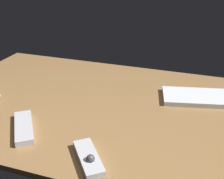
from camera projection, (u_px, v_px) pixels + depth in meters
The scene contains 4 objects.
desk at pixel (106, 107), 111.61cm from camera, with size 140.00×84.00×2.00cm, color olive.
keyboard at pixel (215, 98), 114.11cm from camera, with size 40.88×14.30×1.85cm, color silver.
media_remote at pixel (89, 158), 80.81cm from camera, with size 13.93×15.77×3.77cm.
tv_remote at pixel (24, 127), 95.06cm from camera, with size 18.77×5.60×2.05cm, color #B7B7BC.
Camera 1 is at (33.25, -91.67, 55.74)cm, focal length 46.31 mm.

